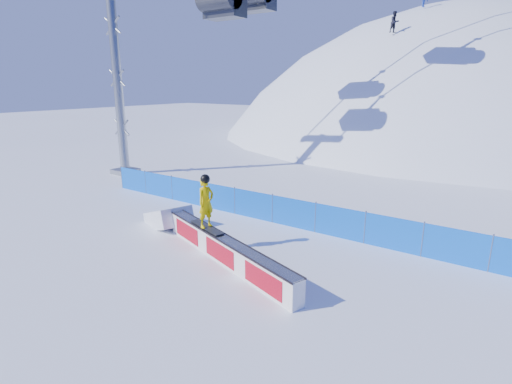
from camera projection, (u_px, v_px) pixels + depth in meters
The scene contains 7 objects.
ground at pixel (223, 267), 12.77m from camera, with size 160.00×160.00×0.00m, color white.
snow_hill at pixel (437, 276), 50.69m from camera, with size 64.00×64.00×64.00m.
safety_fence at pixel (293, 213), 16.17m from camera, with size 22.05×0.05×1.30m.
rail_box at pixel (225, 250), 12.99m from camera, with size 6.91×2.78×0.86m.
snow_ramp at pixel (169, 225), 16.57m from camera, with size 2.03×1.35×0.76m, color white, non-canonical shape.
snowboarder at pixel (206, 202), 13.57m from camera, with size 1.82×0.90×1.89m.
distant_skiers at pixel (482, 7), 32.12m from camera, with size 14.29×7.31×4.39m.
Camera 1 is at (7.59, -8.96, 5.68)m, focal length 28.00 mm.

